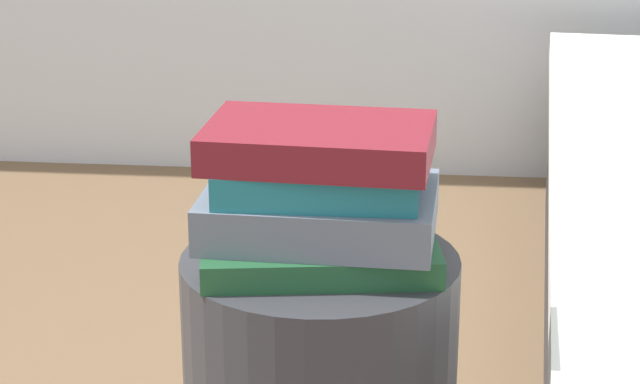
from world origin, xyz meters
The scene contains 4 objects.
book_forest centered at (0.00, -0.01, 0.56)m, with size 0.28×0.20×0.03m, color #1E512D.
book_slate centered at (0.00, 0.00, 0.60)m, with size 0.28×0.20×0.06m, color slate.
book_teal centered at (0.00, -0.01, 0.65)m, with size 0.24×0.17×0.04m, color #1E727F.
book_maroon centered at (0.00, -0.01, 0.69)m, with size 0.27×0.18×0.04m, color maroon.
Camera 1 is at (0.14, -1.39, 1.12)m, focal length 68.18 mm.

